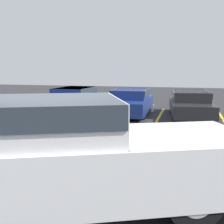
# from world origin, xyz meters

# --- Properties ---
(ground_plane) EXTENTS (60.00, 60.00, 0.00)m
(ground_plane) POSITION_xyz_m (0.00, 0.00, 0.00)
(ground_plane) COLOR #2D2D30
(stall_stripe_a) EXTENTS (0.12, 4.87, 0.01)m
(stall_stripe_a) POSITION_xyz_m (-4.63, 10.15, 0.00)
(stall_stripe_a) COLOR yellow
(stall_stripe_a) RESTS_ON ground_plane
(stall_stripe_b) EXTENTS (0.12, 4.87, 0.01)m
(stall_stripe_b) POSITION_xyz_m (-1.71, 10.15, 0.00)
(stall_stripe_b) COLOR yellow
(stall_stripe_b) RESTS_ON ground_plane
(stall_stripe_c) EXTENTS (0.12, 4.87, 0.01)m
(stall_stripe_c) POSITION_xyz_m (1.21, 10.15, 0.00)
(stall_stripe_c) COLOR yellow
(stall_stripe_c) RESTS_ON ground_plane
(stall_stripe_d) EXTENTS (0.12, 4.87, 0.01)m
(stall_stripe_d) POSITION_xyz_m (4.13, 10.15, 0.00)
(stall_stripe_d) COLOR yellow
(stall_stripe_d) RESTS_ON ground_plane
(pickup_truck) EXTENTS (6.47, 4.33, 1.95)m
(pickup_truck) POSITION_xyz_m (0.65, -0.33, 0.97)
(pickup_truck) COLOR white
(pickup_truck) RESTS_ON ground_plane
(parked_sedan_a) EXTENTS (2.11, 4.69, 1.30)m
(parked_sedan_a) POSITION_xyz_m (-3.26, 10.21, 0.69)
(parked_sedan_a) COLOR navy
(parked_sedan_a) RESTS_ON ground_plane
(parked_sedan_b) EXTENTS (1.93, 4.72, 1.27)m
(parked_sedan_b) POSITION_xyz_m (-0.29, 10.34, 0.67)
(parked_sedan_b) COLOR navy
(parked_sedan_b) RESTS_ON ground_plane
(parked_sedan_c) EXTENTS (2.26, 4.65, 1.23)m
(parked_sedan_c) POSITION_xyz_m (2.66, 10.25, 0.66)
(parked_sedan_c) COLOR #232326
(parked_sedan_c) RESTS_ON ground_plane
(traffic_cone) EXTENTS (0.41, 0.41, 0.62)m
(traffic_cone) POSITION_xyz_m (-2.93, 3.12, 0.29)
(traffic_cone) COLOR black
(traffic_cone) RESTS_ON ground_plane
(wheel_stop_curb) EXTENTS (1.69, 0.20, 0.14)m
(wheel_stop_curb) POSITION_xyz_m (-0.28, 13.37, 0.07)
(wheel_stop_curb) COLOR #B7B2A8
(wheel_stop_curb) RESTS_ON ground_plane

